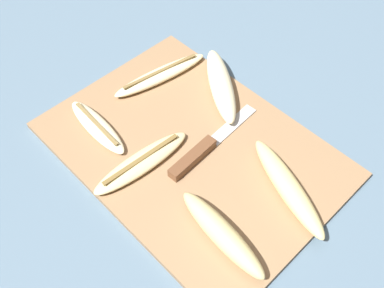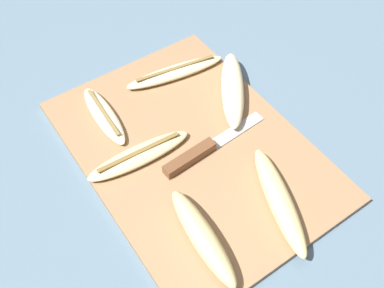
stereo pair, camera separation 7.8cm
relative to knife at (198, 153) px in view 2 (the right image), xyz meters
The scene contains 9 objects.
ground_plane 0.03m from the knife, behind, with size 4.00×4.00×0.00m, color slate.
cutting_board 0.02m from the knife, behind, with size 0.50×0.36×0.01m.
knife is the anchor object (origin of this frame).
banana_cream_curved 0.20m from the knife, 157.75° to the left, with size 0.07×0.21×0.02m.
banana_ripe_center 0.10m from the knife, 121.12° to the right, with size 0.05×0.19×0.02m.
banana_golden_short 0.16m from the knife, 17.76° to the left, with size 0.20×0.11×0.03m.
banana_spotted_left 0.16m from the knife, 32.91° to the right, with size 0.18×0.05×0.04m.
banana_bright_far 0.19m from the knife, 151.08° to the right, with size 0.16×0.05×0.02m.
banana_pale_long 0.16m from the knife, 120.67° to the left, with size 0.19×0.15×0.03m.
Camera 2 is at (0.39, -0.27, 0.64)m, focal length 42.00 mm.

